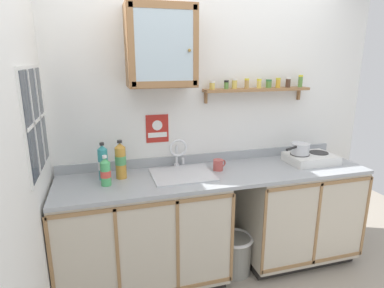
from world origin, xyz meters
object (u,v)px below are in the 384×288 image
at_px(sink, 182,178).
at_px(mug, 218,165).
at_px(hot_plate_stove, 311,158).
at_px(bottle_soda_green_0, 106,172).
at_px(bottle_detergent_teal_1, 103,163).
at_px(warning_sign, 157,129).
at_px(trash_bin, 235,253).
at_px(saucepan, 300,148).
at_px(wall_cabinet, 161,47).
at_px(bottle_juice_amber_2, 121,160).

bearing_deg(sink, mug, 3.20).
bearing_deg(mug, hot_plate_stove, -2.65).
distance_m(hot_plate_stove, bottle_soda_green_0, 1.80).
bearing_deg(mug, sink, -176.80).
height_order(bottle_soda_green_0, mug, bottle_soda_green_0).
distance_m(sink, bottle_detergent_teal_1, 0.64).
distance_m(hot_plate_stove, warning_sign, 1.41).
bearing_deg(trash_bin, saucepan, 9.30).
xyz_separation_m(saucepan, trash_bin, (-0.65, -0.11, -0.88)).
relative_size(hot_plate_stove, trash_bin, 1.21).
xyz_separation_m(wall_cabinet, trash_bin, (0.57, -0.23, -1.75)).
bearing_deg(warning_sign, bottle_detergent_teal_1, -156.30).
distance_m(bottle_juice_amber_2, trash_bin, 1.30).
distance_m(sink, hot_plate_stove, 1.20).
height_order(saucepan, mug, saucepan).
distance_m(bottle_soda_green_0, warning_sign, 0.61).
relative_size(hot_plate_stove, bottle_soda_green_0, 1.81).
distance_m(mug, warning_sign, 0.60).
bearing_deg(bottle_detergent_teal_1, warning_sign, 23.70).
xyz_separation_m(sink, hot_plate_stove, (1.20, -0.02, 0.08)).
bearing_deg(bottle_soda_green_0, bottle_detergent_teal_1, 95.75).
bearing_deg(bottle_soda_green_0, wall_cabinet, 21.66).
relative_size(warning_sign, trash_bin, 0.69).
distance_m(mug, trash_bin, 0.81).
height_order(bottle_detergent_teal_1, mug, bottle_detergent_teal_1).
relative_size(hot_plate_stove, wall_cabinet, 0.69).
distance_m(bottle_soda_green_0, bottle_detergent_teal_1, 0.13).
xyz_separation_m(saucepan, bottle_soda_green_0, (-1.69, -0.06, -0.03)).
relative_size(bottle_juice_amber_2, warning_sign, 1.29).
bearing_deg(bottle_detergent_teal_1, wall_cabinet, 7.08).
height_order(bottle_juice_amber_2, wall_cabinet, wall_cabinet).
height_order(hot_plate_stove, wall_cabinet, wall_cabinet).
xyz_separation_m(bottle_soda_green_0, wall_cabinet, (0.47, 0.19, 0.90)).
bearing_deg(wall_cabinet, sink, -43.63).
height_order(sink, hot_plate_stove, sink).
relative_size(bottle_detergent_teal_1, trash_bin, 0.86).
height_order(saucepan, bottle_detergent_teal_1, bottle_detergent_teal_1).
bearing_deg(mug, warning_sign, 152.26).
bearing_deg(trash_bin, bottle_juice_amber_2, 169.91).
relative_size(wall_cabinet, trash_bin, 1.75).
xyz_separation_m(saucepan, warning_sign, (-1.24, 0.27, 0.20)).
bearing_deg(hot_plate_stove, warning_sign, 167.93).
height_order(mug, trash_bin, mug).
xyz_separation_m(bottle_soda_green_0, warning_sign, (0.45, 0.33, 0.23)).
relative_size(bottle_detergent_teal_1, bottle_juice_amber_2, 0.97).
bearing_deg(trash_bin, bottle_detergent_teal_1, 170.95).
bearing_deg(bottle_soda_green_0, sink, 6.27).
xyz_separation_m(bottle_soda_green_0, trash_bin, (1.05, -0.04, -0.85)).
relative_size(hot_plate_stove, bottle_detergent_teal_1, 1.41).
bearing_deg(warning_sign, hot_plate_stove, -12.07).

